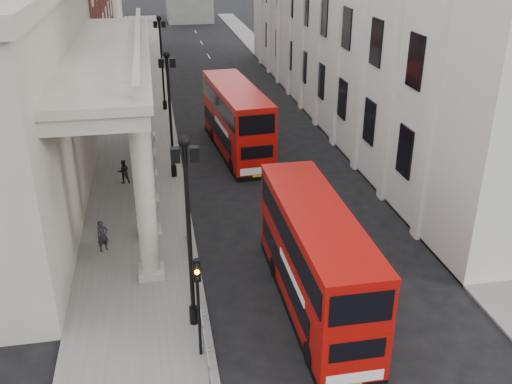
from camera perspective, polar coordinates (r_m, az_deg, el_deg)
The scene contains 13 objects.
sidewalk_west at distance 48.15m, azimuth -11.66°, elevation 5.91°, with size 6.00×140.00×0.12m, color slate.
sidewalk_east at distance 50.43m, azimuth 7.52°, elevation 7.08°, with size 3.00×140.00×0.12m, color slate.
kerb at distance 48.15m, azimuth -8.14°, elevation 6.19°, with size 0.20×140.00×0.14m, color slate.
lamp_post_south at distance 22.24m, azimuth -6.76°, elevation -3.02°, with size 1.05×0.44×8.32m.
lamp_post_mid at distance 37.15m, azimuth -8.62°, elevation 8.40°, with size 1.05×0.44×8.32m.
lamp_post_north at distance 52.71m, azimuth -9.42°, elevation 13.18°, with size 1.05×0.44×8.32m.
traffic_light at distance 21.44m, azimuth -5.85°, elevation -9.76°, with size 0.28×0.33×4.30m.
crowd_barriers at distance 23.10m, azimuth -5.25°, elevation -14.37°, with size 0.50×18.75×1.10m.
bus_near at distance 24.69m, azimuth 5.95°, elevation -6.50°, with size 2.68×10.87×4.69m.
bus_far at distance 42.22m, azimuth -1.98°, elevation 7.36°, with size 3.74×11.67×4.95m.
pedestrian_a at distance 30.26m, azimuth -15.09°, elevation -4.27°, with size 0.61×0.40×1.67m, color black.
pedestrian_b at distance 38.04m, azimuth -13.12°, elevation 2.02°, with size 0.77×0.60×1.59m, color black.
pedestrian_c at distance 38.55m, azimuth -10.68°, elevation 2.76°, with size 0.90×0.59×1.84m, color black.
Camera 1 is at (-1.56, -15.68, 15.22)m, focal length 40.00 mm.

